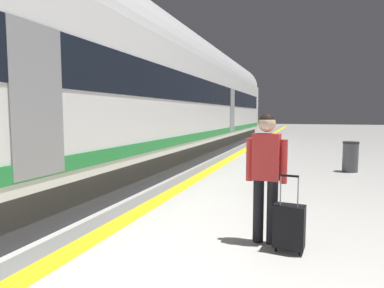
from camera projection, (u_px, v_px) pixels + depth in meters
The scene contains 6 objects.
safety_line_strip at pixel (205, 173), 9.79m from camera, with size 0.36×80.00×0.01m, color yellow.
tactile_edge_band at pixel (196, 172), 9.89m from camera, with size 0.53×80.00×0.01m, color slate.
high_speed_train at pixel (135, 88), 9.76m from camera, with size 2.94×34.68×4.97m.
passenger_near at pixel (266, 169), 4.41m from camera, with size 0.54×0.23×1.74m.
suitcase_near at pixel (289, 226), 4.17m from camera, with size 0.40×0.27×0.99m.
waste_bin at pixel (350, 157), 9.95m from camera, with size 0.46×0.46×0.91m.
Camera 1 is at (2.02, 0.72, 1.74)m, focal length 31.11 mm.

